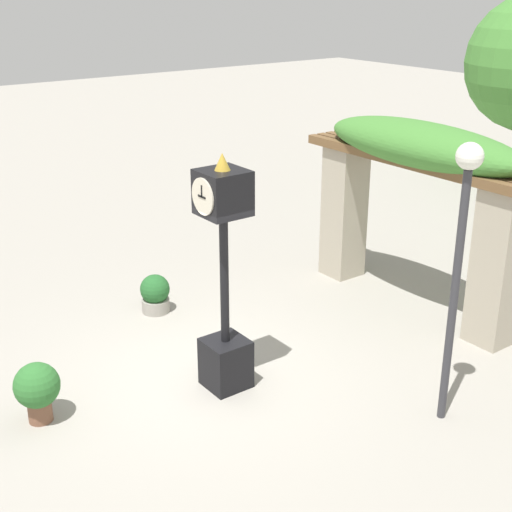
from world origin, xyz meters
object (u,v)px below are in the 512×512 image
(potted_plant_near_left, at_px, (155,294))
(potted_plant_near_right, at_px, (37,388))
(lamp_post, at_px, (461,234))
(pedestal_clock, at_px, (224,283))

(potted_plant_near_left, bearing_deg, potted_plant_near_right, -54.67)
(potted_plant_near_left, xyz_separation_m, potted_plant_near_right, (1.89, -2.66, 0.14))
(potted_plant_near_right, height_order, lamp_post, lamp_post)
(pedestal_clock, xyz_separation_m, potted_plant_near_left, (-2.57, 0.35, -1.18))
(lamp_post, bearing_deg, potted_plant_near_right, -125.41)
(pedestal_clock, height_order, potted_plant_near_right, pedestal_clock)
(pedestal_clock, distance_m, lamp_post, 2.97)
(potted_plant_near_left, bearing_deg, pedestal_clock, -7.67)
(potted_plant_near_left, height_order, potted_plant_near_right, potted_plant_near_right)
(pedestal_clock, relative_size, potted_plant_near_left, 4.96)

